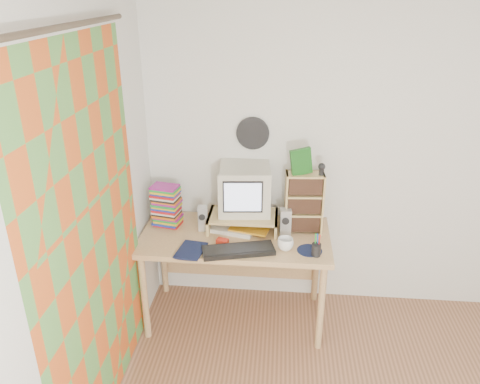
% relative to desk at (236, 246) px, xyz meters
% --- Properties ---
extents(back_wall, '(3.50, 0.00, 3.50)m').
position_rel_desk_xyz_m(back_wall, '(1.03, 0.31, 0.63)').
color(back_wall, silver).
rests_on(back_wall, floor).
extents(left_wall, '(0.00, 3.50, 3.50)m').
position_rel_desk_xyz_m(left_wall, '(-0.72, -1.44, 0.63)').
color(left_wall, silver).
rests_on(left_wall, floor).
extents(curtain, '(0.00, 2.20, 2.20)m').
position_rel_desk_xyz_m(curtain, '(-0.68, -0.96, 0.53)').
color(curtain, '#CC541C').
rests_on(curtain, left_wall).
extents(wall_disc, '(0.25, 0.02, 0.25)m').
position_rel_desk_xyz_m(wall_disc, '(0.10, 0.29, 0.81)').
color(wall_disc, black).
rests_on(wall_disc, back_wall).
extents(desk, '(1.40, 0.70, 0.75)m').
position_rel_desk_xyz_m(desk, '(0.00, 0.00, 0.00)').
color(desk, tan).
rests_on(desk, floor).
extents(monitor_riser, '(0.52, 0.30, 0.12)m').
position_rel_desk_xyz_m(monitor_riser, '(0.05, 0.04, 0.23)').
color(monitor_riser, tan).
rests_on(monitor_riser, desk).
extents(crt_monitor, '(0.40, 0.40, 0.35)m').
position_rel_desk_xyz_m(crt_monitor, '(0.06, 0.09, 0.43)').
color(crt_monitor, beige).
rests_on(crt_monitor, monitor_riser).
extents(speaker_left, '(0.08, 0.08, 0.19)m').
position_rel_desk_xyz_m(speaker_left, '(-0.25, -0.00, 0.23)').
color(speaker_left, '#AEAFB3').
rests_on(speaker_left, desk).
extents(speaker_right, '(0.09, 0.09, 0.21)m').
position_rel_desk_xyz_m(speaker_right, '(0.37, -0.03, 0.24)').
color(speaker_right, '#AEAFB3').
rests_on(speaker_right, desk).
extents(keyboard, '(0.52, 0.29, 0.03)m').
position_rel_desk_xyz_m(keyboard, '(0.05, -0.31, 0.15)').
color(keyboard, black).
rests_on(keyboard, desk).
extents(dvd_stack, '(0.22, 0.17, 0.28)m').
position_rel_desk_xyz_m(dvd_stack, '(-0.54, 0.05, 0.27)').
color(dvd_stack, brown).
rests_on(dvd_stack, desk).
extents(cd_rack, '(0.29, 0.17, 0.46)m').
position_rel_desk_xyz_m(cd_rack, '(0.50, 0.06, 0.37)').
color(cd_rack, tan).
rests_on(cd_rack, desk).
extents(mug, '(0.14, 0.14, 0.09)m').
position_rel_desk_xyz_m(mug, '(0.37, -0.24, 0.18)').
color(mug, white).
rests_on(mug, desk).
extents(diary, '(0.24, 0.19, 0.04)m').
position_rel_desk_xyz_m(diary, '(-0.37, -0.32, 0.16)').
color(diary, '#0F1638').
rests_on(diary, desk).
extents(mousepad, '(0.19, 0.19, 0.00)m').
position_rel_desk_xyz_m(mousepad, '(0.54, -0.24, 0.14)').
color(mousepad, black).
rests_on(mousepad, desk).
extents(pen_cup, '(0.08, 0.08, 0.13)m').
position_rel_desk_xyz_m(pen_cup, '(0.58, -0.30, 0.20)').
color(pen_cup, black).
rests_on(pen_cup, desk).
extents(papers, '(0.38, 0.31, 0.04)m').
position_rel_desk_xyz_m(papers, '(0.03, 0.03, 0.16)').
color(papers, silver).
rests_on(papers, desk).
extents(red_box, '(0.09, 0.07, 0.04)m').
position_rel_desk_xyz_m(red_box, '(-0.08, -0.21, 0.15)').
color(red_box, red).
rests_on(red_box, desk).
extents(game_box, '(0.15, 0.08, 0.19)m').
position_rel_desk_xyz_m(game_box, '(0.46, 0.04, 0.69)').
color(game_box, '#185719').
rests_on(game_box, cd_rack).
extents(webcam, '(0.06, 0.06, 0.09)m').
position_rel_desk_xyz_m(webcam, '(0.61, 0.04, 0.64)').
color(webcam, black).
rests_on(webcam, cd_rack).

